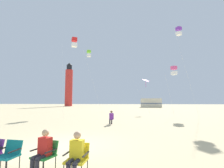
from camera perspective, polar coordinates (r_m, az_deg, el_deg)
ground at (r=8.18m, az=-16.08°, el=-19.45°), size 200.00×200.00×0.00m
camp_chair_teal at (r=5.95m, az=-31.28°, el=-19.20°), size 0.60×0.62×0.82m
camp_chair_green at (r=5.51m, az=-21.32°, el=-20.79°), size 0.67×0.69×0.82m
spectator_green_chair at (r=5.39m, az=-22.34°, el=-19.87°), size 0.44×0.56×1.16m
camp_chair_yellow at (r=4.96m, az=-11.51°, el=-22.82°), size 0.59×0.61×0.82m
spectator_yellow_chair at (r=4.81m, az=-12.14°, el=-21.97°), size 0.36×0.52×1.16m
kite_flyer_standing at (r=14.62m, az=-0.24°, el=-11.08°), size 0.44×0.56×1.16m
kite_box_scarlet at (r=21.82m, az=-12.62°, el=13.53°), size 2.14×2.19×9.72m
kite_box_rainbow at (r=23.50m, az=20.17°, el=4.28°), size 1.54×1.56×6.50m
kite_box_lime at (r=30.09m, az=-7.83°, el=10.11°), size 2.84×2.84×10.77m
kite_box_violet at (r=26.08m, az=21.61°, el=16.20°), size 2.82×2.09×12.15m
kite_diamond_magenta at (r=28.63m, az=11.26°, el=0.86°), size 2.69×2.70×5.61m
lighthouse_distant at (r=66.90m, az=-14.36°, el=-0.56°), size 2.80×2.80×16.80m
rv_van_cream at (r=54.67m, az=13.05°, el=-6.23°), size 6.61×2.87×2.80m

